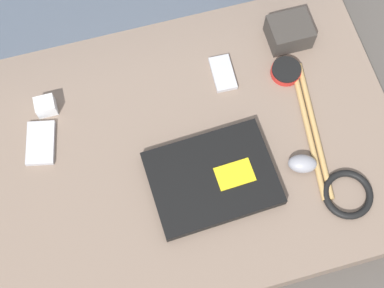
{
  "coord_description": "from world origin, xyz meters",
  "views": [
    {
      "loc": [
        -0.12,
        -0.45,
        1.4
      ],
      "look_at": [
        0.0,
        0.0,
        0.17
      ],
      "focal_mm": 50.0,
      "sensor_mm": 36.0,
      "label": 1
    }
  ],
  "objects": [
    {
      "name": "phone_silver",
      "position": [
        -0.36,
        0.11,
        0.15
      ],
      "size": [
        0.09,
        0.13,
        0.01
      ],
      "rotation": [
        0.0,
        0.0,
        -0.21
      ],
      "color": "#B7B7BC",
      "rests_on": "couch_seat"
    },
    {
      "name": "cable_coil",
      "position": [
        0.33,
        -0.22,
        0.16
      ],
      "size": [
        0.12,
        0.12,
        0.02
      ],
      "color": "black",
      "rests_on": "couch_seat"
    },
    {
      "name": "phone_black",
      "position": [
        0.13,
        0.18,
        0.15
      ],
      "size": [
        0.06,
        0.1,
        0.01
      ],
      "rotation": [
        0.0,
        0.0,
        -0.04
      ],
      "color": "#B7B7BC",
      "rests_on": "couch_seat"
    },
    {
      "name": "couch_seat",
      "position": [
        0.0,
        0.0,
        0.07
      ],
      "size": [
        1.04,
        0.75,
        0.15
      ],
      "color": "#7A6656",
      "rests_on": "ground_plane"
    },
    {
      "name": "drumstick_pair",
      "position": [
        0.3,
        -0.04,
        0.16
      ],
      "size": [
        0.08,
        0.37,
        0.01
      ],
      "rotation": [
        0.0,
        0.0,
        -0.12
      ],
      "color": "tan",
      "rests_on": "couch_seat"
    },
    {
      "name": "camera_pouch",
      "position": [
        0.33,
        0.23,
        0.18
      ],
      "size": [
        0.11,
        0.09,
        0.06
      ],
      "color": "#38332D",
      "rests_on": "couch_seat"
    },
    {
      "name": "speaker_puck",
      "position": [
        0.29,
        0.14,
        0.16
      ],
      "size": [
        0.08,
        0.08,
        0.02
      ],
      "color": "red",
      "rests_on": "couch_seat"
    },
    {
      "name": "computer_mouse",
      "position": [
        0.25,
        -0.12,
        0.17
      ],
      "size": [
        0.08,
        0.07,
        0.04
      ],
      "rotation": [
        0.0,
        0.0,
        -0.32
      ],
      "color": "gray",
      "rests_on": "couch_seat"
    },
    {
      "name": "laptop",
      "position": [
        0.03,
        -0.1,
        0.16
      ],
      "size": [
        0.31,
        0.24,
        0.03
      ],
      "rotation": [
        0.0,
        0.0,
        0.05
      ],
      "color": "black",
      "rests_on": "couch_seat"
    },
    {
      "name": "charger_brick",
      "position": [
        -0.33,
        0.2,
        0.17
      ],
      "size": [
        0.05,
        0.04,
        0.04
      ],
      "color": "silver",
      "rests_on": "couch_seat"
    },
    {
      "name": "ground_plane",
      "position": [
        0.0,
        0.0,
        0.0
      ],
      "size": [
        8.0,
        8.0,
        0.0
      ],
      "primitive_type": "plane",
      "color": "#4C4742"
    }
  ]
}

